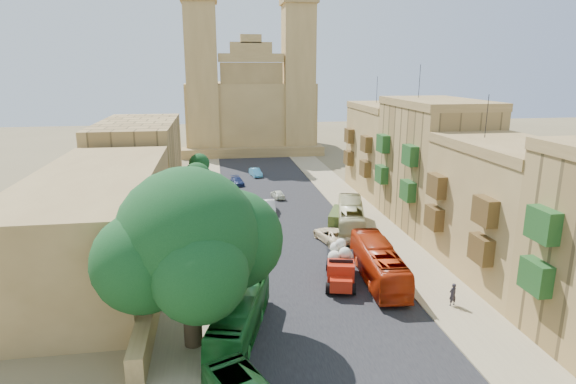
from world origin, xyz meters
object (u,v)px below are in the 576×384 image
object	(u,v)px
church	(249,105)
street_tree_a	(189,252)
pedestrian_c	(379,242)
bus_green_north	(240,316)
street_tree_c	(197,177)
car_blue_b	(256,172)
street_tree_d	(199,164)
car_blue_a	(268,251)
olive_pickup	(341,220)
red_truck	(340,265)
car_white_a	(269,206)
car_dkblue	(237,181)
car_white_b	(278,194)
street_tree_b	(194,206)
bus_cream_east	(351,217)
car_cream	(332,235)
pedestrian_a	(453,294)
bus_red_east	(379,263)
ficus_tree	(190,244)

from	to	relation	value
church	street_tree_a	world-z (taller)	church
pedestrian_c	bus_green_north	bearing A→B (deg)	-51.78
street_tree_a	street_tree_c	bearing A→B (deg)	90.00
street_tree_a	car_blue_b	xyz separation A→B (m)	(8.79, 40.17, -2.51)
street_tree_c	bus_green_north	size ratio (longest dim) A/B	0.57
street_tree_d	car_blue_a	world-z (taller)	street_tree_d
church	olive_pickup	bearing A→B (deg)	-84.07
red_truck	bus_green_north	distance (m)	10.98
car_white_a	car_blue_b	bearing A→B (deg)	92.66
car_dkblue	pedestrian_c	size ratio (longest dim) A/B	2.10
church	car_white_a	world-z (taller)	church
olive_pickup	car_dkblue	bearing A→B (deg)	114.48
car_white_b	street_tree_c	bearing A→B (deg)	2.86
street_tree_b	bus_cream_east	size ratio (longest dim) A/B	0.47
street_tree_d	red_truck	world-z (taller)	street_tree_d
car_blue_a	car_white_a	world-z (taller)	car_white_a
bus_cream_east	car_dkblue	world-z (taller)	bus_cream_east
red_truck	pedestrian_c	distance (m)	8.22
street_tree_d	car_cream	xyz separation A→B (m)	(13.66, -27.23, -2.43)
car_blue_a	pedestrian_a	bearing A→B (deg)	-30.39
bus_red_east	red_truck	bearing A→B (deg)	2.46
street_tree_b	red_truck	xyz separation A→B (m)	(12.06, -12.49, -1.95)
church	car_cream	world-z (taller)	church
car_blue_a	pedestrian_a	xyz separation A→B (m)	(12.38, -11.51, 0.29)
street_tree_b	car_white_a	distance (m)	12.03
street_tree_d	street_tree_a	bearing A→B (deg)	-90.00
bus_red_east	car_blue_a	bearing A→B (deg)	-32.59
ficus_tree	car_dkblue	distance (m)	43.49
pedestrian_a	street_tree_a	bearing A→B (deg)	-32.47
church	car_white_b	xyz separation A→B (m)	(0.50, -40.42, -8.95)
car_blue_a	pedestrian_a	size ratio (longest dim) A/B	1.95
street_tree_c	car_white_b	size ratio (longest dim) A/B	1.70
car_dkblue	car_white_b	xyz separation A→B (m)	(4.98, -8.58, -0.00)
car_cream	car_blue_b	size ratio (longest dim) A/B	1.32
olive_pickup	pedestrian_a	size ratio (longest dim) A/B	3.03
street_tree_a	street_tree_b	world-z (taller)	street_tree_b
ficus_tree	olive_pickup	bearing A→B (deg)	53.96
ficus_tree	street_tree_d	world-z (taller)	ficus_tree
street_tree_a	car_dkblue	bearing A→B (deg)	80.98
car_white_a	car_blue_a	bearing A→B (deg)	-93.71
red_truck	olive_pickup	xyz separation A→B (m)	(3.54, 13.12, -0.52)
church	street_tree_c	xyz separation A→B (m)	(-10.00, -42.61, -5.75)
church	bus_green_north	xyz separation A→B (m)	(-6.50, -73.97, -8.15)
red_truck	street_tree_c	bearing A→B (deg)	116.22
car_blue_a	car_white_a	size ratio (longest dim) A/B	0.80
car_cream	car_dkblue	world-z (taller)	car_cream
bus_green_north	car_blue_a	bearing A→B (deg)	91.68
church	car_dkblue	size ratio (longest dim) A/B	9.28
pedestrian_c	street_tree_c	bearing A→B (deg)	-141.03
bus_red_east	car_blue_a	xyz separation A→B (m)	(-8.43, 6.42, -0.92)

